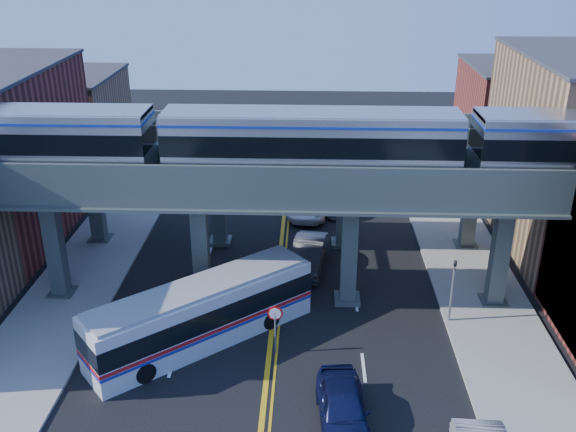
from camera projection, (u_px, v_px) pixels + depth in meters
name	position (u px, v px, depth m)	size (l,w,h in m)	color
ground	(265.00, 393.00, 28.38)	(120.00, 120.00, 0.00)	black
sidewalk_west	(83.00, 276.00, 37.90)	(5.00, 70.00, 0.16)	gray
sidewalk_east	(475.00, 284.00, 37.10)	(5.00, 70.00, 0.16)	gray
building_west_c	(70.00, 124.00, 53.94)	(8.00, 10.00, 8.00)	#916B4B
building_east_c	(515.00, 123.00, 52.45)	(8.00, 10.00, 9.00)	maroon
elevated_viaduct_near	(274.00, 191.00, 33.09)	(52.00, 3.60, 7.40)	#434E4B
elevated_viaduct_far	(281.00, 149.00, 39.49)	(52.00, 3.60, 7.40)	#434E4B
transit_train	(311.00, 141.00, 31.93)	(45.62, 2.86, 3.33)	black
stop_sign	(275.00, 322.00, 30.41)	(0.76, 0.09, 2.63)	slate
traffic_signal	(453.00, 284.00, 32.62)	(0.15, 0.18, 4.10)	slate
transit_bus	(202.00, 314.00, 31.45)	(10.67, 9.56, 3.03)	silver
car_lane_a	(343.00, 408.00, 26.23)	(2.02, 5.02, 1.71)	#0F1337
car_lane_b	(308.00, 255.00, 38.77)	(1.83, 5.26, 1.73)	#343437
car_lane_c	(309.00, 203.00, 46.39)	(2.59, 5.61, 1.56)	white
car_lane_d	(342.00, 198.00, 47.33)	(2.23, 5.48, 1.59)	#B0AFB4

